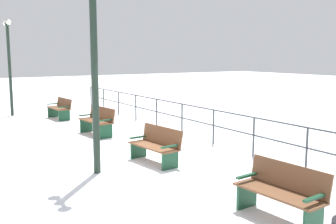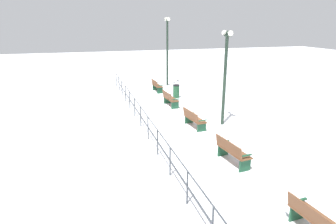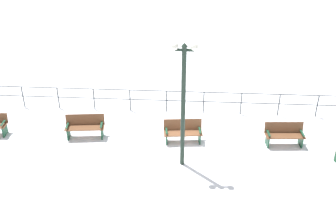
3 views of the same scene
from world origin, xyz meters
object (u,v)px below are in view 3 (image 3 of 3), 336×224
(bench_second, at_px, (85,126))
(lamppost_middle, at_px, (183,93))
(bench_fourth, at_px, (284,134))
(bench_third, at_px, (183,131))

(bench_second, relative_size, lamppost_middle, 0.35)
(bench_fourth, height_order, lamppost_middle, lamppost_middle)
(bench_fourth, bearing_deg, bench_second, -94.42)
(bench_second, height_order, bench_third, bench_second)
(bench_third, distance_m, bench_fourth, 3.94)
(bench_third, relative_size, lamppost_middle, 0.34)
(bench_second, relative_size, bench_third, 1.03)
(bench_second, distance_m, bench_fourth, 7.88)
(bench_second, bearing_deg, lamppost_middle, 61.16)
(bench_second, height_order, bench_fourth, bench_second)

